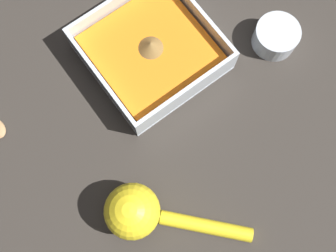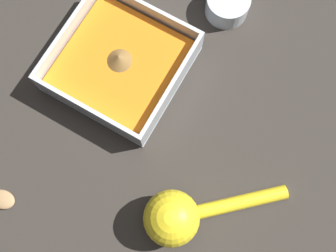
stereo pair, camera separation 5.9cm
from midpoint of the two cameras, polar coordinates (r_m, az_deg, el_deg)
The scene contains 4 objects.
ground_plane at distance 0.65m, azimuth -6.38°, elevation 7.65°, with size 4.00×4.00×0.00m, color #332D28.
square_dish at distance 0.64m, azimuth -9.49°, elevation 8.33°, with size 0.19×0.19×0.06m.
spice_bowl at distance 0.68m, azimuth 6.12°, elevation 16.59°, with size 0.07×0.07×0.04m.
lemon_squeezer at distance 0.56m, azimuth -1.34°, elevation -13.59°, with size 0.17×0.18×0.08m.
Camera 2 is at (-0.19, -0.16, 0.60)m, focal length 42.00 mm.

